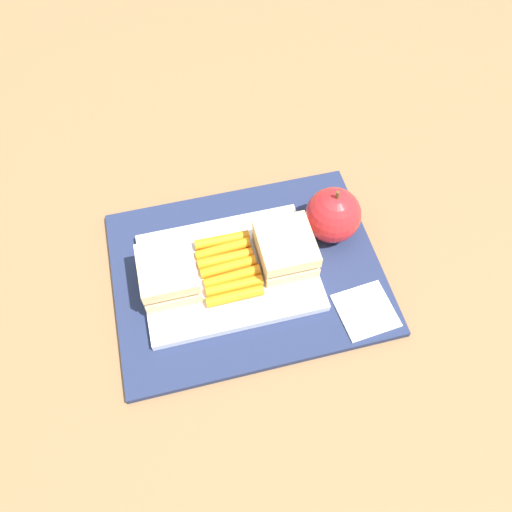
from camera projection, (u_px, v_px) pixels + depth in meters
ground_plane at (247, 274)px, 0.70m from camera, size 2.40×2.40×0.00m
lunchbag_mat at (247, 272)px, 0.69m from camera, size 0.36×0.28×0.01m
food_tray at (229, 272)px, 0.68m from camera, size 0.23×0.17×0.01m
sandwich_half_left at (168, 274)px, 0.65m from camera, size 0.07×0.08×0.04m
sandwich_half_right at (286, 249)px, 0.67m from camera, size 0.07×0.08×0.04m
carrot_sticks_bundle at (229, 267)px, 0.67m from camera, size 0.08×0.10×0.02m
apple at (333, 215)px, 0.69m from camera, size 0.08×0.08×0.09m
paper_napkin at (366, 311)px, 0.65m from camera, size 0.08×0.08×0.00m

